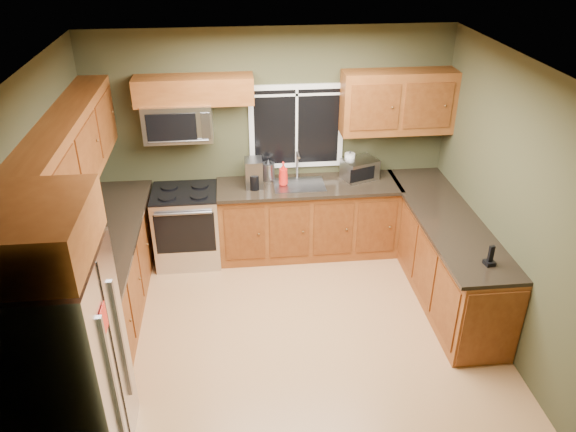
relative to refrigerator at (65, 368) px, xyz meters
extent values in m
plane|color=#AC794B|center=(1.74, 1.30, -0.90)|extent=(4.20, 4.20, 0.00)
plane|color=white|center=(1.74, 1.30, 1.80)|extent=(4.20, 4.20, 0.00)
plane|color=#3B3B24|center=(1.74, 3.10, 0.45)|extent=(4.20, 0.00, 4.20)
plane|color=#3B3B24|center=(1.74, -0.50, 0.45)|extent=(4.20, 0.00, 4.20)
plane|color=#3B3B24|center=(-0.36, 1.30, 0.45)|extent=(0.00, 3.60, 3.60)
plane|color=#3B3B24|center=(3.84, 1.30, 0.45)|extent=(0.00, 3.60, 3.60)
cube|color=white|center=(2.04, 3.09, 0.65)|extent=(1.12, 0.03, 1.02)
cube|color=black|center=(2.04, 3.08, 0.65)|extent=(1.00, 0.01, 0.90)
cube|color=white|center=(2.04, 3.07, 0.65)|extent=(0.03, 0.01, 0.90)
cube|color=white|center=(2.04, 3.07, 1.04)|extent=(1.00, 0.01, 0.03)
cube|color=brown|center=(-0.06, 1.78, -0.45)|extent=(0.60, 2.65, 0.90)
cube|color=black|center=(-0.04, 1.78, 0.02)|extent=(0.65, 2.65, 0.04)
cube|color=brown|center=(2.15, 2.80, -0.45)|extent=(2.17, 0.60, 0.90)
cube|color=black|center=(2.15, 2.78, 0.02)|extent=(2.17, 0.65, 0.04)
cube|color=brown|center=(3.54, 1.85, -0.45)|extent=(0.60, 2.50, 0.90)
cube|color=#673112|center=(3.54, 0.59, -0.45)|extent=(0.56, 0.02, 0.82)
cube|color=black|center=(3.51, 1.85, 0.02)|extent=(0.65, 2.50, 0.04)
cube|color=brown|center=(-0.20, 1.78, 0.96)|extent=(0.33, 2.65, 0.72)
cube|color=brown|center=(0.89, 2.94, 1.17)|extent=(1.30, 0.33, 0.30)
cube|color=brown|center=(3.19, 2.94, 0.96)|extent=(1.30, 0.33, 0.72)
cube|color=brown|center=(0.00, 0.00, 1.13)|extent=(0.72, 0.90, 0.38)
cube|color=#B7B7BC|center=(0.00, 0.00, 0.00)|extent=(0.72, 0.90, 1.80)
cube|color=slate|center=(0.37, -0.20, 0.05)|extent=(0.03, 0.04, 1.10)
cube|color=slate|center=(0.37, 0.20, 0.05)|extent=(0.03, 0.04, 1.10)
cube|color=black|center=(0.36, 0.00, 0.00)|extent=(0.01, 0.02, 1.78)
cube|color=red|center=(0.37, -0.10, 0.50)|extent=(0.01, 0.14, 0.20)
cube|color=#B7B7BC|center=(0.69, 2.78, -0.45)|extent=(0.76, 0.65, 0.90)
cube|color=black|center=(0.69, 2.78, 0.00)|extent=(0.76, 0.64, 0.03)
cube|color=black|center=(0.69, 2.45, -0.35)|extent=(0.68, 0.02, 0.50)
cylinder|color=slate|center=(0.69, 2.43, -0.08)|extent=(0.64, 0.04, 0.04)
cylinder|color=black|center=(0.51, 2.64, 0.03)|extent=(0.20, 0.20, 0.01)
cylinder|color=black|center=(0.87, 2.64, 0.03)|extent=(0.20, 0.20, 0.01)
cylinder|color=black|center=(0.51, 2.92, 0.03)|extent=(0.20, 0.20, 0.01)
cylinder|color=black|center=(0.87, 2.92, 0.03)|extent=(0.20, 0.20, 0.01)
cube|color=#B7B7BC|center=(0.69, 2.91, 0.83)|extent=(0.76, 0.38, 0.42)
cube|color=black|center=(0.63, 2.72, 0.83)|extent=(0.54, 0.01, 0.30)
cube|color=slate|center=(1.00, 2.72, 0.83)|extent=(0.10, 0.01, 0.30)
cylinder|color=slate|center=(0.69, 2.70, 0.67)|extent=(0.66, 0.02, 0.02)
cube|color=slate|center=(2.04, 2.78, 0.03)|extent=(0.60, 0.42, 0.02)
cylinder|color=#B7B7BC|center=(2.04, 2.98, 0.21)|extent=(0.03, 0.03, 0.34)
cylinder|color=#B7B7BC|center=(2.04, 2.90, 0.37)|extent=(0.03, 0.18, 0.03)
cube|color=#B7B7BC|center=(2.78, 2.89, 0.16)|extent=(0.47, 0.41, 0.24)
cube|color=black|center=(2.78, 2.74, 0.16)|extent=(0.31, 0.13, 0.17)
cube|color=slate|center=(1.51, 2.81, 0.21)|extent=(0.20, 0.25, 0.33)
cylinder|color=black|center=(1.51, 2.72, 0.13)|extent=(0.12, 0.12, 0.18)
cylinder|color=#B7B7BC|center=(1.69, 2.95, 0.15)|extent=(0.15, 0.15, 0.22)
cone|color=black|center=(1.69, 2.95, 0.28)|extent=(0.10, 0.10, 0.06)
cylinder|color=white|center=(2.68, 2.98, 0.18)|extent=(0.16, 0.16, 0.29)
cylinder|color=slate|center=(2.68, 2.98, 0.34)|extent=(0.03, 0.03, 0.04)
imported|color=red|center=(1.85, 2.80, 0.18)|extent=(0.11, 0.11, 0.28)
imported|color=white|center=(1.49, 2.82, 0.12)|extent=(0.14, 0.14, 0.17)
cube|color=black|center=(3.57, 0.92, 0.06)|extent=(0.10, 0.10, 0.04)
cube|color=black|center=(3.57, 0.92, 0.16)|extent=(0.05, 0.04, 0.16)
camera|label=1|loc=(1.29, -3.17, 2.91)|focal=35.00mm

